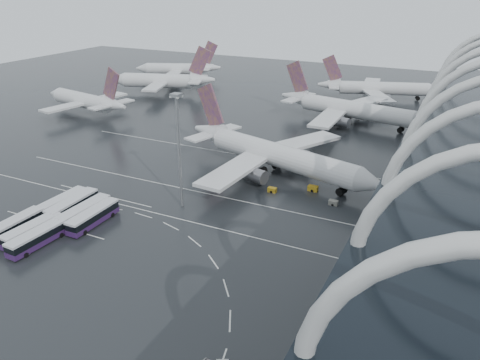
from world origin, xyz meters
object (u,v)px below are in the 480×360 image
at_px(jet_remote_west, 87,101).
at_px(floodlight_mast, 178,138).
at_px(bus_row_near_c, 84,212).
at_px(bus_row_far_c, 38,237).
at_px(bus_row_far_a, 14,226).
at_px(airliner_gate_b, 348,109).
at_px(airliner_main, 273,155).
at_px(gse_cart_belly_c, 272,190).
at_px(airliner_gate_c, 377,89).
at_px(bus_row_near_b, 72,206).
at_px(jet_remote_far, 180,69).
at_px(bus_row_near_d, 93,217).
at_px(bus_row_near_a, 62,202).
at_px(gse_cart_belly_a, 313,188).
at_px(bus_row_far_b, 32,231).
at_px(van_curve_a, 19,249).
at_px(jet_remote_mid, 164,81).
at_px(gse_cart_belly_d, 333,203).
at_px(gse_cart_belly_b, 350,181).

distance_m(jet_remote_west, floodlight_mast, 91.57).
bearing_deg(bus_row_near_c, bus_row_far_c, 178.68).
xyz_separation_m(jet_remote_west, bus_row_far_a, (51.50, -77.06, -3.27)).
bearing_deg(airliner_gate_b, airliner_main, -84.86).
distance_m(floodlight_mast, gse_cart_belly_c, 27.66).
xyz_separation_m(airliner_gate_b, airliner_gate_c, (2.04, 40.82, -0.40)).
relative_size(bus_row_near_b, bus_row_far_a, 1.03).
xyz_separation_m(jet_remote_west, jet_remote_far, (-5.98, 73.91, -0.08)).
relative_size(bus_row_near_d, floodlight_mast, 0.51).
height_order(jet_remote_far, bus_row_near_c, jet_remote_far).
bearing_deg(bus_row_near_a, gse_cart_belly_a, -53.16).
xyz_separation_m(jet_remote_far, bus_row_near_a, (57.87, -138.15, -3.28)).
distance_m(bus_row_near_b, bus_row_far_b, 11.91).
distance_m(airliner_gate_c, bus_row_far_b, 154.87).
bearing_deg(airliner_gate_c, bus_row_near_b, -124.11).
bearing_deg(gse_cart_belly_a, airliner_main, 154.47).
bearing_deg(van_curve_a, airliner_main, -23.58).
height_order(jet_remote_mid, gse_cart_belly_a, jet_remote_mid).
bearing_deg(jet_remote_far, gse_cart_belly_d, 114.49).
xyz_separation_m(gse_cart_belly_a, gse_cart_belly_d, (6.68, -5.40, -0.09)).
relative_size(bus_row_near_c, bus_row_far_b, 1.05).
bearing_deg(airliner_gate_c, bus_row_near_c, -122.23).
distance_m(bus_row_near_a, floodlight_mast, 30.69).
xyz_separation_m(airliner_gate_c, gse_cart_belly_d, (11.88, -108.45, -4.08)).
xyz_separation_m(bus_row_near_c, bus_row_far_a, (-8.35, -11.17, -0.03)).
bearing_deg(jet_remote_mid, airliner_main, 122.39).
bearing_deg(bus_row_near_b, bus_row_near_a, 81.33).
xyz_separation_m(airliner_main, van_curve_a, (-28.29, -58.42, -4.52)).
bearing_deg(bus_row_far_a, gse_cart_belly_d, -52.43).
distance_m(airliner_main, airliner_gate_c, 97.00).
distance_m(jet_remote_mid, bus_row_far_b, 130.16).
height_order(bus_row_near_d, gse_cart_belly_c, bus_row_near_d).
xyz_separation_m(airliner_main, bus_row_far_c, (-26.97, -54.72, -3.47)).
bearing_deg(gse_cart_belly_b, gse_cart_belly_d, -91.75).
bearing_deg(airliner_main, jet_remote_far, 149.69).
distance_m(bus_row_near_d, gse_cart_belly_c, 42.46).
height_order(bus_row_near_a, bus_row_near_b, bus_row_near_b).
bearing_deg(bus_row_far_b, gse_cart_belly_d, -47.18).
distance_m(bus_row_near_c, bus_row_far_c, 12.04).
bearing_deg(van_curve_a, gse_cart_belly_c, -32.73).
distance_m(airliner_gate_c, bus_row_far_a, 156.57).
bearing_deg(jet_remote_west, bus_row_near_b, 141.03).
bearing_deg(bus_row_far_c, gse_cart_belly_a, -37.38).
height_order(bus_row_far_a, gse_cart_belly_b, bus_row_far_a).
relative_size(jet_remote_west, van_curve_a, 8.62).
distance_m(van_curve_a, gse_cart_belly_d, 67.17).
relative_size(bus_row_far_c, floodlight_mast, 0.51).
height_order(gse_cart_belly_b, gse_cart_belly_d, gse_cart_belly_b).
height_order(bus_row_near_a, bus_row_far_c, bus_row_far_c).
bearing_deg(bus_row_far_c, airliner_main, -23.77).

